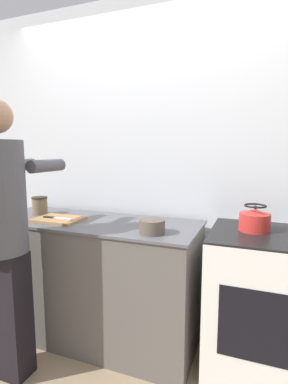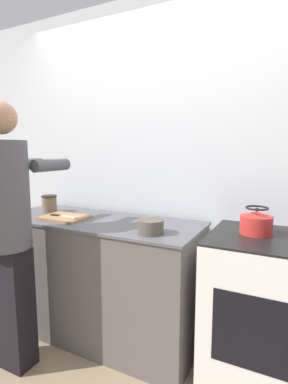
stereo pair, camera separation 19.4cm
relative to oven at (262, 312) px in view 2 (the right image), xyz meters
The scene contains 10 objects.
ground_plane 1.00m from the oven, 159.32° to the right, with size 12.00×12.00×0.00m, color #997F60.
wall_back 1.23m from the oven, 155.36° to the left, with size 8.00×0.05×2.60m.
counter 1.19m from the oven, behind, with size 1.59×0.63×0.91m.
oven is the anchor object (origin of this frame).
person 1.66m from the oven, 159.80° to the right, with size 0.33×0.57×1.73m.
cutting_board 1.50m from the oven, behind, with size 0.35×0.26×0.02m.
knife 1.51m from the oven, behind, with size 0.24×0.04×0.01m.
kettle 0.54m from the oven, 154.42° to the left, with size 0.19×0.19×0.16m.
bowl_prep 0.84m from the oven, 165.62° to the right, with size 0.16×0.16×0.09m.
canister_jar 1.78m from the oven, behind, with size 0.12×0.12×0.14m.
Camera 2 is at (0.95, -1.50, 1.44)m, focal length 28.00 mm.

